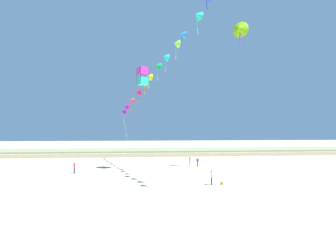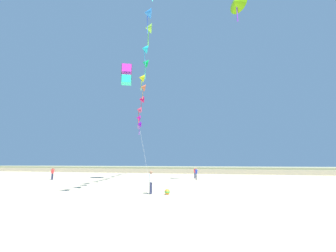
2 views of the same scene
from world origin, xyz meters
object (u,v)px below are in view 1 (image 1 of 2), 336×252
Objects in this scene: person_near_left at (212,176)px; beach_ball at (222,183)px; person_far_left at (190,159)px; person_near_right at (74,167)px; large_kite_low_lead at (240,29)px; person_mid_center at (198,162)px; large_kite_mid_trail at (143,76)px.

beach_ball is (1.18, 0.08, -0.74)m from person_near_left.
person_near_left is 1.07× the size of person_far_left.
person_near_left is 18.91m from person_near_right.
person_far_left is 0.41× the size of large_kite_low_lead.
person_near_right is 18.76m from person_far_left.
large_kite_low_lead is (5.69, -3.43, 20.07)m from person_mid_center.
person_near_left is at bearing -92.31° from person_far_left.
person_mid_center is 15.76m from large_kite_mid_trail.
person_near_right reaches higher than person_mid_center.
large_kite_low_lead reaches higher than person_near_left.
person_near_left is 0.44× the size of large_kite_low_lead.
large_kite_mid_trail is (-14.37, 0.71, -7.20)m from large_kite_low_lead.
person_mid_center is at bearing 84.33° from person_near_left.
large_kite_mid_trail reaches higher than person_near_left.
beach_ball is (17.76, -9.00, -0.71)m from person_near_right.
person_mid_center is 0.41× the size of large_kite_low_lead.
person_near_right is 15.89m from large_kite_mid_trail.
person_near_left reaches higher than person_near_right.
large_kite_mid_trail reaches higher than beach_ball.
person_near_left reaches higher than person_mid_center.
person_near_left is at bearing -28.69° from person_near_right.
person_near_left is 23.39m from large_kite_low_lead.
large_kite_mid_trail reaches higher than person_near_right.
large_kite_low_lead reaches higher than person_far_left.
large_kite_mid_trail is at bearing -162.59° from person_mid_center.
person_near_right is 30.98m from large_kite_low_lead.
person_near_right is 0.42× the size of large_kite_low_lead.
person_near_left is at bearing -55.19° from large_kite_mid_trail.
person_near_right is 1.04× the size of person_far_left.
person_near_left is at bearing -95.67° from person_mid_center.
person_near_left reaches higher than beach_ball.
person_far_left is at bearing 101.80° from person_mid_center.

